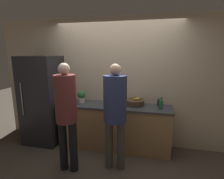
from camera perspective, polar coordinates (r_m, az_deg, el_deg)
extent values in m
plane|color=#4C4238|center=(3.53, -0.51, -20.62)|extent=(14.00, 14.00, 0.00)
cube|color=#C6B293|center=(3.63, 1.68, 2.37)|extent=(5.20, 0.06, 2.60)
cube|color=#9E754C|center=(3.61, 0.72, -12.11)|extent=(2.18, 0.56, 0.86)
cube|color=#383D42|center=(3.46, 0.73, -5.32)|extent=(2.21, 0.59, 0.03)
cube|color=#232328|center=(3.98, -21.61, -3.22)|extent=(0.74, 0.66, 1.84)
cylinder|color=#99999E|center=(3.83, -27.38, -2.89)|extent=(0.02, 0.02, 0.64)
cylinder|color=black|center=(3.09, -15.66, -17.15)|extent=(0.13, 0.13, 0.84)
cylinder|color=black|center=(3.01, -12.49, -17.76)|extent=(0.13, 0.13, 0.84)
cylinder|color=brown|center=(2.76, -14.92, -2.95)|extent=(0.33, 0.33, 0.74)
sphere|color=beige|center=(2.68, -15.44, 6.53)|extent=(0.18, 0.18, 0.18)
cylinder|color=#4C4742|center=(3.03, -1.00, -17.32)|extent=(0.13, 0.13, 0.83)
cylinder|color=#4C4742|center=(3.00, 2.93, -17.72)|extent=(0.13, 0.13, 0.83)
cylinder|color=navy|center=(2.72, 1.01, -2.99)|extent=(0.37, 0.37, 0.73)
sphere|color=#DBAD89|center=(2.64, 1.04, 6.55)|extent=(0.17, 0.17, 0.17)
cylinder|color=#4C3323|center=(3.45, 7.37, -4.20)|extent=(0.37, 0.37, 0.11)
ellipsoid|color=yellow|center=(3.43, 8.16, -3.05)|extent=(0.15, 0.12, 0.04)
cylinder|color=#3D424C|center=(3.62, 0.31, -3.08)|extent=(0.09, 0.09, 0.14)
cylinder|color=#99754C|center=(3.60, 0.16, -1.80)|extent=(0.01, 0.04, 0.18)
cylinder|color=#99754C|center=(3.60, 0.45, -1.80)|extent=(0.03, 0.04, 0.18)
cylinder|color=#99754C|center=(3.59, 0.28, -1.84)|extent=(0.04, 0.01, 0.18)
cylinder|color=#333338|center=(3.50, 14.94, -4.35)|extent=(0.06, 0.06, 0.10)
cylinder|color=#333338|center=(3.49, 14.99, -3.32)|extent=(0.03, 0.03, 0.03)
cylinder|color=black|center=(3.48, 15.01, -2.98)|extent=(0.03, 0.03, 0.01)
cylinder|color=#236033|center=(3.30, 15.75, -4.93)|extent=(0.06, 0.06, 0.15)
cylinder|color=#236033|center=(3.27, 15.85, -3.25)|extent=(0.03, 0.03, 0.05)
cylinder|color=black|center=(3.26, 15.88, -2.70)|extent=(0.03, 0.03, 0.02)
cylinder|color=#335184|center=(3.35, 1.53, -4.65)|extent=(0.08, 0.08, 0.10)
cylinder|color=beige|center=(3.66, -9.91, -3.43)|extent=(0.13, 0.13, 0.10)
sphere|color=#2D6B33|center=(3.63, -9.97, -1.62)|extent=(0.16, 0.16, 0.16)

